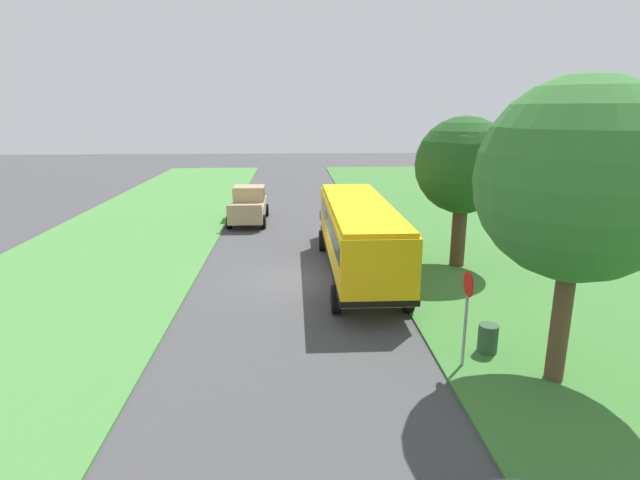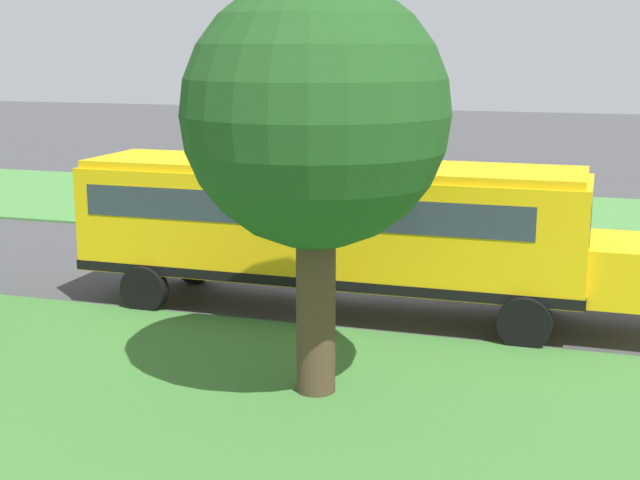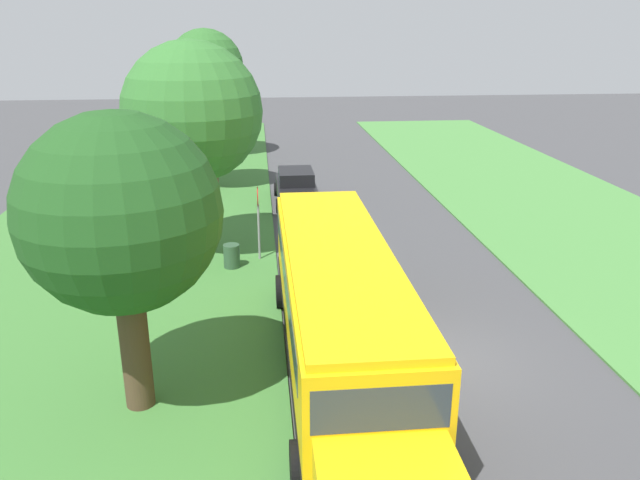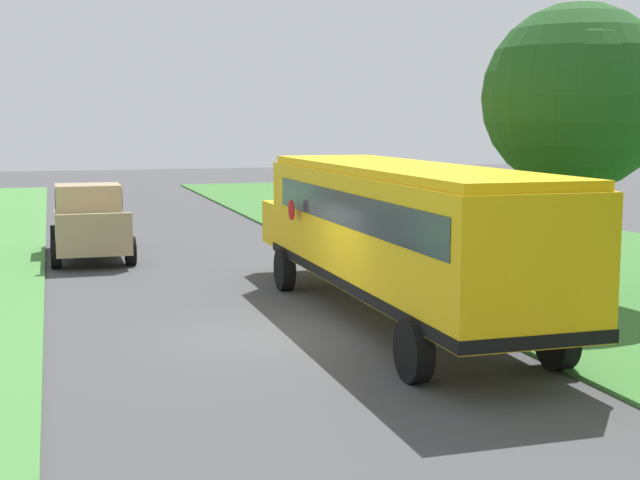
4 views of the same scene
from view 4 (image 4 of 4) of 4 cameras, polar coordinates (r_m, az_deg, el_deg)
ground_plane at (r=16.79m, az=-3.45°, el=-6.16°), size 120.00×120.00×0.00m
school_bus at (r=17.66m, az=4.84°, el=0.85°), size 2.84×12.42×3.16m
pickup_truck at (r=27.34m, az=-14.53°, el=1.23°), size 2.28×5.40×2.10m
oak_tree_beside_bus at (r=20.33m, az=16.17°, el=8.86°), size 4.10×4.10×6.56m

